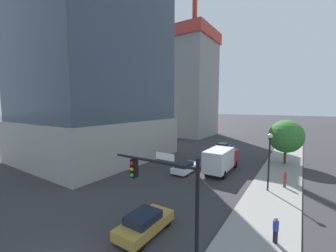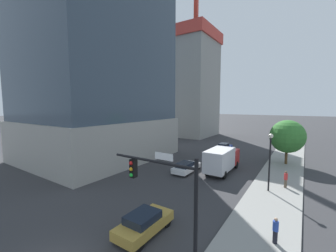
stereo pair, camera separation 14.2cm
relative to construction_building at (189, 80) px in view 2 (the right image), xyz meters
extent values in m
cube|color=gray|center=(26.44, -29.38, -15.96)|extent=(4.68, 120.00, 0.15)
cube|color=#9E9B93|center=(-0.07, -31.49, -12.89)|extent=(18.33, 20.95, 6.29)
cube|color=gray|center=(-0.03, 0.02, -1.40)|extent=(14.01, 13.87, 29.27)
cube|color=#C63D33|center=(-0.03, 0.02, 11.74)|extent=(14.85, 14.70, 3.00)
cube|color=red|center=(4.17, -4.14, 3.14)|extent=(0.90, 0.90, 38.35)
cylinder|color=black|center=(24.50, -45.17, -12.87)|extent=(0.20, 0.20, 6.03)
cylinder|color=black|center=(21.88, -45.17, -10.36)|extent=(5.24, 0.14, 0.14)
cube|color=black|center=(20.56, -45.17, -10.99)|extent=(0.32, 0.36, 1.05)
sphere|color=red|center=(20.56, -45.36, -10.65)|extent=(0.22, 0.22, 0.22)
sphere|color=orange|center=(20.56, -45.36, -10.99)|extent=(0.22, 0.22, 0.22)
sphere|color=green|center=(20.56, -45.36, -11.33)|extent=(0.22, 0.22, 0.22)
cube|color=white|center=(22.66, -45.17, -10.01)|extent=(1.10, 0.04, 0.36)
cylinder|color=black|center=(25.88, -31.58, -13.21)|extent=(0.16, 0.16, 5.33)
sphere|color=silver|center=(25.88, -31.58, -10.37)|extent=(0.44, 0.44, 0.44)
cylinder|color=brown|center=(26.57, -19.65, -14.75)|extent=(0.36, 0.36, 2.26)
sphere|color=#387F33|center=(26.57, -19.65, -11.85)|extent=(4.73, 4.73, 4.73)
cube|color=silver|center=(16.12, -30.54, -15.45)|extent=(1.93, 4.71, 0.62)
cube|color=#19212D|center=(16.12, -31.09, -14.90)|extent=(1.62, 2.29, 0.48)
cylinder|color=black|center=(15.27, -28.94, -15.71)|extent=(0.22, 0.65, 0.65)
cylinder|color=black|center=(16.97, -28.94, -15.71)|extent=(0.22, 0.65, 0.65)
cylinder|color=black|center=(15.27, -32.14, -15.71)|extent=(0.22, 0.65, 0.65)
cylinder|color=black|center=(16.97, -32.14, -15.71)|extent=(0.22, 0.65, 0.65)
cube|color=#AD8938|center=(19.93, -43.53, -15.40)|extent=(1.95, 4.33, 0.66)
cube|color=#19212D|center=(19.93, -43.71, -14.80)|extent=(1.64, 2.23, 0.53)
cylinder|color=black|center=(19.07, -42.05, -15.68)|extent=(0.22, 0.71, 0.71)
cylinder|color=black|center=(20.78, -42.05, -15.68)|extent=(0.22, 0.71, 0.71)
cylinder|color=black|center=(19.07, -45.00, -15.68)|extent=(0.22, 0.71, 0.71)
cylinder|color=black|center=(20.78, -45.00, -15.68)|extent=(0.22, 0.71, 0.71)
cube|color=#233D9E|center=(16.12, -15.52, -15.41)|extent=(1.79, 4.18, 0.67)
cube|color=#19212D|center=(16.12, -16.00, -14.79)|extent=(1.51, 2.06, 0.58)
cylinder|color=black|center=(15.33, -14.10, -15.69)|extent=(0.22, 0.67, 0.67)
cylinder|color=black|center=(16.91, -14.10, -15.69)|extent=(0.22, 0.67, 0.67)
cylinder|color=black|center=(15.33, -16.94, -15.69)|extent=(0.22, 0.67, 0.67)
cylinder|color=black|center=(16.91, -16.94, -15.69)|extent=(0.22, 0.67, 0.67)
cube|color=#B21E1E|center=(19.93, -25.33, -14.46)|extent=(2.46, 2.04, 1.99)
cube|color=silver|center=(19.93, -29.04, -14.16)|extent=(2.46, 5.10, 2.58)
cylinder|color=black|center=(18.85, -25.33, -15.55)|extent=(0.30, 0.96, 0.96)
cylinder|color=black|center=(21.01, -25.33, -15.55)|extent=(0.30, 0.96, 0.96)
cylinder|color=black|center=(18.85, -30.32, -15.55)|extent=(0.30, 0.96, 0.96)
cylinder|color=black|center=(21.01, -30.32, -15.55)|extent=(0.30, 0.96, 0.96)
cylinder|color=brown|center=(27.23, -29.73, -15.46)|extent=(0.28, 0.28, 0.85)
cylinder|color=red|center=(27.23, -29.73, -14.71)|extent=(0.34, 0.34, 0.65)
sphere|color=brown|center=(27.23, -29.73, -14.27)|extent=(0.23, 0.23, 0.23)
cylinder|color=black|center=(27.41, -40.00, -15.48)|extent=(0.28, 0.28, 0.80)
cylinder|color=#2D4CB2|center=(27.41, -40.00, -14.77)|extent=(0.34, 0.34, 0.62)
sphere|color=tan|center=(27.41, -40.00, -14.36)|extent=(0.22, 0.22, 0.22)
camera|label=1|loc=(28.43, -53.72, -7.42)|focal=22.14mm
camera|label=2|loc=(28.55, -53.65, -7.42)|focal=22.14mm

